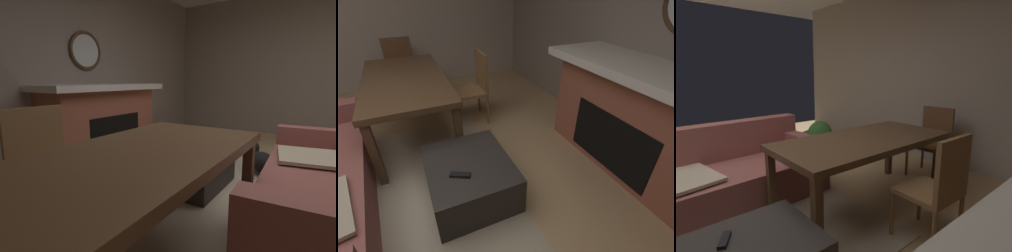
# 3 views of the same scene
# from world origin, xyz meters

# --- Properties ---
(floor) EXTENTS (7.86, 7.86, 0.00)m
(floor) POSITION_xyz_m (0.00, 0.00, 0.00)
(floor) COLOR tan
(wall_back_fireplace_side) EXTENTS (6.95, 0.12, 2.82)m
(wall_back_fireplace_side) POSITION_xyz_m (0.00, -2.89, 1.41)
(wall_back_fireplace_side) COLOR gray
(wall_back_fireplace_side) RESTS_ON ground
(wall_left) EXTENTS (0.12, 6.17, 2.82)m
(wall_left) POSITION_xyz_m (-3.27, 0.00, 1.41)
(wall_left) COLOR gray
(wall_left) RESTS_ON ground
(area_rug) EXTENTS (2.60, 2.00, 0.01)m
(area_rug) POSITION_xyz_m (0.09, -0.27, 0.01)
(area_rug) COLOR tan
(area_rug) RESTS_ON ground
(fireplace) EXTENTS (1.95, 0.76, 1.06)m
(fireplace) POSITION_xyz_m (-0.17, -2.51, 0.54)
(fireplace) COLOR #9E5642
(fireplace) RESTS_ON ground
(round_wall_mirror) EXTENTS (0.56, 0.05, 0.56)m
(round_wall_mirror) POSITION_xyz_m (-0.17, -2.80, 1.55)
(round_wall_mirror) COLOR #4C331E
(ottoman_coffee_table) EXTENTS (0.82, 0.70, 0.36)m
(ottoman_coffee_table) POSITION_xyz_m (0.09, -0.89, 0.18)
(ottoman_coffee_table) COLOR #2D2826
(ottoman_coffee_table) RESTS_ON ground
(tv_remote) EXTENTS (0.12, 0.16, 0.02)m
(tv_remote) POSITION_xyz_m (-0.05, -0.79, 0.38)
(tv_remote) COLOR black
(tv_remote) RESTS_ON ottoman_coffee_table
(dining_table) EXTENTS (1.84, 0.89, 0.74)m
(dining_table) POSITION_xyz_m (1.41, -0.55, 0.67)
(dining_table) COLOR #513823
(dining_table) RESTS_ON ground
(dining_chair_south) EXTENTS (0.45, 0.45, 0.93)m
(dining_chair_south) POSITION_xyz_m (1.40, -1.39, 0.52)
(dining_chair_south) COLOR brown
(dining_chair_south) RESTS_ON ground
(small_dog) EXTENTS (0.43, 0.48, 0.33)m
(small_dog) POSITION_xyz_m (-0.64, -0.34, 0.19)
(small_dog) COLOR black
(small_dog) RESTS_ON ground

